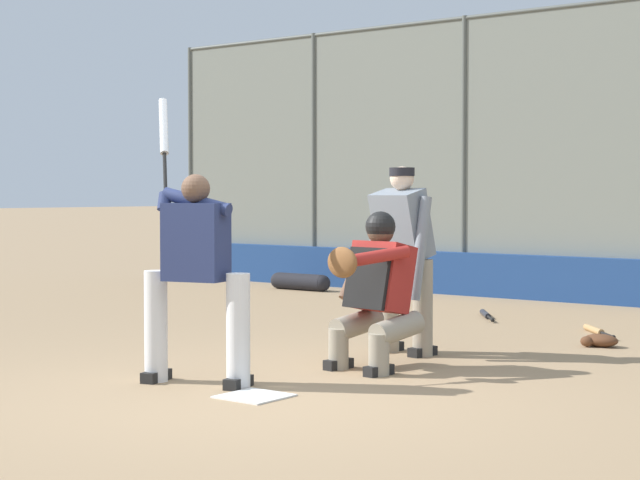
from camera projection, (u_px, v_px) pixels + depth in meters
name	position (u px, v px, depth m)	size (l,w,h in m)	color
ground_plane	(254.00, 397.00, 7.40)	(160.00, 160.00, 0.00)	#9E7F5B
home_plate_marker	(254.00, 396.00, 7.40)	(0.43, 0.43, 0.01)	white
batter_at_plate	(195.00, 270.00, 7.85)	(1.10, 0.57, 2.16)	silver
catcher_behind_plate	(374.00, 288.00, 8.52)	(0.69, 0.83, 1.27)	gray
umpire_home	(403.00, 254.00, 9.32)	(0.66, 0.46, 1.65)	gray
spare_bat_by_padding	(486.00, 315.00, 12.12)	(0.54, 0.70, 0.07)	black
spare_bat_third_base_side	(596.00, 330.00, 10.73)	(0.59, 0.65, 0.07)	black
fielding_glove_on_dirt	(599.00, 340.00, 9.81)	(0.33, 0.25, 0.12)	#56331E
equipment_bag_dugout_side	(300.00, 282.00, 15.57)	(1.06, 0.24, 0.24)	black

